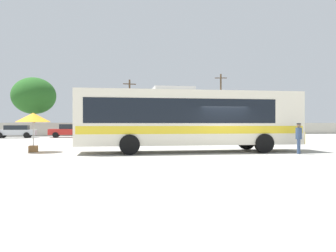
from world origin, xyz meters
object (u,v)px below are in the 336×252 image
(utility_pole_near, at_px, (221,103))
(roadside_tree_left, at_px, (34,96))
(attendant_by_bus_door, at_px, (299,136))
(utility_pole_far, at_px, (130,106))
(parked_car_second_red, at_px, (69,130))
(roadside_tree_midleft, at_px, (108,109))
(vendor_umbrella_near_gate_orange, at_px, (33,119))
(coach_bus_cream_yellow, at_px, (187,118))
(parked_car_leftmost_silver, at_px, (15,131))

(utility_pole_near, xyz_separation_m, roadside_tree_left, (-26.62, 2.16, 0.67))
(attendant_by_bus_door, distance_m, utility_pole_near, 32.97)
(attendant_by_bus_door, height_order, utility_pole_far, utility_pole_far)
(attendant_by_bus_door, xyz_separation_m, parked_car_second_red, (-12.38, 24.64, -0.11))
(utility_pole_near, distance_m, roadside_tree_midleft, 16.96)
(vendor_umbrella_near_gate_orange, bearing_deg, roadside_tree_left, 97.26)
(parked_car_second_red, xyz_separation_m, roadside_tree_midleft, (5.19, 10.56, 2.94))
(roadside_tree_midleft, bearing_deg, utility_pole_far, -57.29)
(utility_pole_near, relative_size, roadside_tree_midleft, 1.72)
(utility_pole_near, bearing_deg, parked_car_second_red, -162.69)
(vendor_umbrella_near_gate_orange, relative_size, roadside_tree_left, 0.28)
(coach_bus_cream_yellow, xyz_separation_m, parked_car_leftmost_silver, (-12.80, 22.24, -1.17))
(utility_pole_near, distance_m, utility_pole_far, 13.86)
(parked_car_second_red, height_order, roadside_tree_midleft, roadside_tree_midleft)
(parked_car_leftmost_silver, distance_m, utility_pole_far, 15.30)
(parked_car_leftmost_silver, xyz_separation_m, parked_car_second_red, (5.73, -0.17, 0.05))
(coach_bus_cream_yellow, relative_size, attendant_by_bus_door, 7.84)
(parked_car_leftmost_silver, height_order, roadside_tree_left, roadside_tree_left)
(coach_bus_cream_yellow, xyz_separation_m, roadside_tree_midleft, (-1.89, 32.63, 1.82))
(coach_bus_cream_yellow, xyz_separation_m, vendor_umbrella_near_gate_orange, (-8.32, 2.08, -0.06))
(parked_car_leftmost_silver, height_order, utility_pole_near, utility_pole_near)
(attendant_by_bus_door, height_order, utility_pole_near, utility_pole_near)
(coach_bus_cream_yellow, height_order, utility_pole_near, utility_pole_near)
(vendor_umbrella_near_gate_orange, distance_m, parked_car_second_red, 20.06)
(roadside_tree_left, height_order, roadside_tree_midleft, roadside_tree_left)
(coach_bus_cream_yellow, distance_m, parked_car_second_red, 23.20)
(vendor_umbrella_near_gate_orange, bearing_deg, attendant_by_bus_door, -18.84)
(attendant_by_bus_door, xyz_separation_m, utility_pole_far, (-4.52, 31.04, 3.11))
(utility_pole_far, bearing_deg, vendor_umbrella_near_gate_orange, -109.04)
(attendant_by_bus_door, bearing_deg, parked_car_second_red, 116.67)
(utility_pole_near, bearing_deg, coach_bus_cream_yellow, -116.89)
(coach_bus_cream_yellow, relative_size, roadside_tree_midleft, 2.40)
(coach_bus_cream_yellow, height_order, attendant_by_bus_door, coach_bus_cream_yellow)
(parked_car_second_red, bearing_deg, coach_bus_cream_yellow, -72.23)
(parked_car_second_red, xyz_separation_m, utility_pole_far, (7.86, 6.40, 3.22))
(attendant_by_bus_door, height_order, parked_car_second_red, attendant_by_bus_door)
(vendor_umbrella_near_gate_orange, height_order, roadside_tree_midleft, roadside_tree_midleft)
(coach_bus_cream_yellow, xyz_separation_m, utility_pole_far, (0.78, 28.47, 2.10))
(roadside_tree_midleft, bearing_deg, coach_bus_cream_yellow, -86.69)
(parked_car_leftmost_silver, distance_m, roadside_tree_midleft, 15.36)
(utility_pole_near, bearing_deg, vendor_umbrella_near_gate_orange, -130.62)
(vendor_umbrella_near_gate_orange, bearing_deg, utility_pole_near, 49.38)
(parked_car_second_red, relative_size, roadside_tree_midleft, 0.84)
(attendant_by_bus_door, relative_size, utility_pole_near, 0.18)
(attendant_by_bus_door, distance_m, parked_car_leftmost_silver, 30.71)
(roadside_tree_left, bearing_deg, utility_pole_near, -4.64)
(parked_car_leftmost_silver, xyz_separation_m, roadside_tree_midleft, (10.91, 10.39, 2.99))
(utility_pole_far, bearing_deg, utility_pole_near, 1.48)
(vendor_umbrella_near_gate_orange, xyz_separation_m, roadside_tree_left, (-3.68, 28.91, 3.53))
(coach_bus_cream_yellow, xyz_separation_m, parked_car_second_red, (-7.07, 22.07, -1.12))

